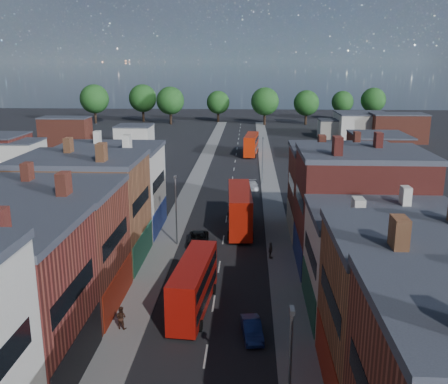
# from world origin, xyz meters

# --- Properties ---
(pavement_west) EXTENTS (3.00, 200.00, 0.12)m
(pavement_west) POSITION_xyz_m (-6.50, 50.00, 0.06)
(pavement_west) COLOR gray
(pavement_west) RESTS_ON ground
(pavement_east) EXTENTS (3.00, 200.00, 0.12)m
(pavement_east) POSITION_xyz_m (6.50, 50.00, 0.06)
(pavement_east) COLOR gray
(pavement_east) RESTS_ON ground
(lamp_post_1) EXTENTS (0.25, 0.70, 8.12)m
(lamp_post_1) POSITION_xyz_m (5.20, 0.00, 4.70)
(lamp_post_1) COLOR slate
(lamp_post_1) RESTS_ON ground
(lamp_post_2) EXTENTS (0.25, 0.70, 8.12)m
(lamp_post_2) POSITION_xyz_m (-5.20, 30.00, 4.70)
(lamp_post_2) COLOR slate
(lamp_post_2) RESTS_ON ground
(lamp_post_3) EXTENTS (0.25, 0.70, 8.12)m
(lamp_post_3) POSITION_xyz_m (5.20, 60.00, 4.70)
(lamp_post_3) COLOR slate
(lamp_post_3) RESTS_ON ground
(bus_0) EXTENTS (3.25, 10.35, 4.40)m
(bus_0) POSITION_xyz_m (-1.57, 14.72, 2.37)
(bus_0) COLOR #AE1109
(bus_0) RESTS_ON ground
(bus_1) EXTENTS (3.41, 11.96, 5.12)m
(bus_1) POSITION_xyz_m (1.83, 35.85, 2.76)
(bus_1) COLOR red
(bus_1) RESTS_ON ground
(bus_2) EXTENTS (3.43, 10.94, 4.65)m
(bus_2) POSITION_xyz_m (3.38, 87.48, 2.51)
(bus_2) COLOR #B92308
(bus_2) RESTS_ON ground
(car_1) EXTENTS (1.88, 4.09, 1.30)m
(car_1) POSITION_xyz_m (3.29, 10.78, 0.65)
(car_1) COLOR navy
(car_1) RESTS_ON ground
(car_2) EXTENTS (2.49, 4.97, 1.35)m
(car_2) POSITION_xyz_m (-2.76, 30.25, 0.68)
(car_2) COLOR black
(car_2) RESTS_ON ground
(car_3) EXTENTS (1.96, 4.26, 1.21)m
(car_3) POSITION_xyz_m (3.57, 56.58, 0.60)
(car_3) COLOR silver
(car_3) RESTS_ON ground
(ped_1) EXTENTS (1.00, 0.74, 1.83)m
(ped_1) POSITION_xyz_m (-6.89, 11.33, 1.04)
(ped_1) COLOR #3E2419
(ped_1) RESTS_ON pavement_west
(ped_3) EXTENTS (0.83, 1.12, 1.75)m
(ped_3) POSITION_xyz_m (5.30, 26.37, 0.99)
(ped_3) COLOR #514E46
(ped_3) RESTS_ON pavement_east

